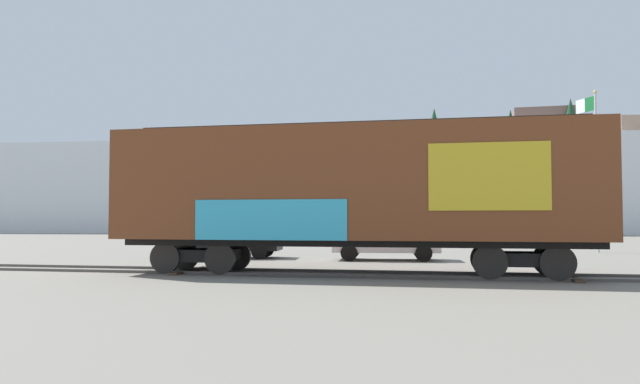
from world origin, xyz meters
The scene contains 7 objects.
ground_plane centered at (0.00, 0.00, 0.00)m, with size 260.00×260.00×0.00m, color slate.
track centered at (-1.67, 0.05, 0.04)m, with size 60.00×4.87×0.08m.
freight_car centered at (-0.68, 0.00, 2.51)m, with size 13.80×3.73×4.41m.
flagpole centered at (9.70, 13.90, 4.96)m, with size 0.68×1.39×7.87m.
hillside centered at (0.08, 63.64, 5.27)m, with size 122.47×32.46×14.60m.
parked_car_black centered at (-6.59, 6.97, 0.84)m, with size 4.49×2.11×1.68m.
parked_car_white centered at (-0.09, 6.56, 0.89)m, with size 4.19×2.09×1.75m.
Camera 1 is at (1.08, -17.77, 1.58)m, focal length 34.73 mm.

